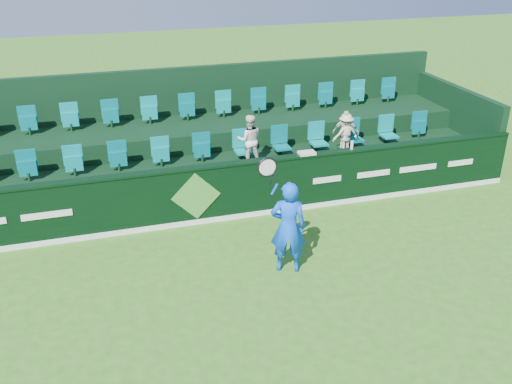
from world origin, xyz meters
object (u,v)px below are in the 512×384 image
object	(u,v)px
spectator_middle	(346,132)
drinks_bottle	(352,145)
tennis_player	(288,227)
towel	(307,153)
spectator_left	(249,140)
spectator_right	(346,134)

from	to	relation	value
spectator_middle	drinks_bottle	size ratio (longest dim) A/B	5.50
tennis_player	towel	xyz separation A→B (m)	(1.31, 2.41, 0.44)
tennis_player	drinks_bottle	world-z (taller)	tennis_player
drinks_bottle	spectator_left	bearing A→B (deg)	152.53
tennis_player	spectator_middle	world-z (taller)	tennis_player
spectator_left	spectator_right	distance (m)	2.52
spectator_middle	drinks_bottle	distance (m)	1.18
spectator_middle	towel	bearing A→B (deg)	60.66
tennis_player	spectator_middle	size ratio (longest dim) A/B	2.25
spectator_middle	drinks_bottle	xyz separation A→B (m)	(-0.37, -1.12, 0.10)
spectator_middle	towel	distance (m)	1.86
spectator_left	spectator_middle	distance (m)	2.52
drinks_bottle	spectator_right	bearing A→B (deg)	71.77
tennis_player	towel	bearing A→B (deg)	61.58
spectator_left	towel	xyz separation A→B (m)	(1.04, -1.12, -0.04)
spectator_left	spectator_right	world-z (taller)	spectator_left
spectator_right	drinks_bottle	bearing A→B (deg)	69.38
tennis_player	spectator_left	world-z (taller)	tennis_player
spectator_right	drinks_bottle	size ratio (longest dim) A/B	5.15
spectator_middle	spectator_right	bearing A→B (deg)	-156.33
spectator_right	tennis_player	bearing A→B (deg)	49.27
spectator_left	towel	distance (m)	1.53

